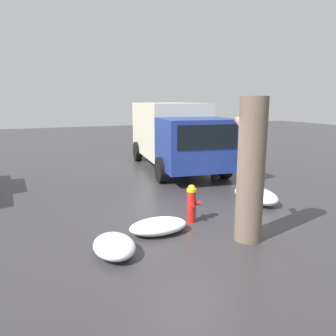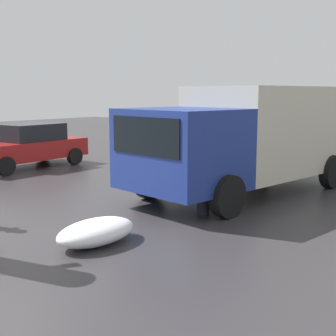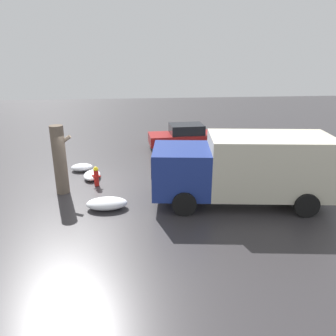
{
  "view_description": "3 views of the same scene",
  "coord_description": "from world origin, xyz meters",
  "px_view_note": "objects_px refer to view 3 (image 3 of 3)",
  "views": [
    {
      "loc": [
        -6.52,
        3.45,
        2.83
      ],
      "look_at": [
        2.3,
        -0.4,
        0.83
      ],
      "focal_mm": 35.0,
      "sensor_mm": 36.0,
      "label": 1
    },
    {
      "loc": [
        -4.61,
        -8.17,
        2.55
      ],
      "look_at": [
        3.5,
        -1.62,
        0.88
      ],
      "focal_mm": 50.0,
      "sensor_mm": 36.0,
      "label": 2
    },
    {
      "loc": [
        1.75,
        -13.92,
        5.65
      ],
      "look_at": [
        3.1,
        -1.23,
        1.16
      ],
      "focal_mm": 35.0,
      "sensor_mm": 36.0,
      "label": 3
    }
  ],
  "objects_px": {
    "fire_hydrant": "(96,176)",
    "delivery_truck": "(245,167)",
    "tree_trunk": "(60,160)",
    "pedestrian": "(179,185)",
    "parked_car": "(184,136)"
  },
  "relations": [
    {
      "from": "tree_trunk",
      "to": "parked_car",
      "type": "xyz_separation_m",
      "value": [
        6.19,
        6.35,
        -0.71
      ]
    },
    {
      "from": "fire_hydrant",
      "to": "pedestrian",
      "type": "distance_m",
      "value": 4.33
    },
    {
      "from": "tree_trunk",
      "to": "delivery_truck",
      "type": "height_order",
      "value": "tree_trunk"
    },
    {
      "from": "fire_hydrant",
      "to": "parked_car",
      "type": "xyz_separation_m",
      "value": [
        4.84,
        5.75,
        0.3
      ]
    },
    {
      "from": "delivery_truck",
      "to": "pedestrian",
      "type": "distance_m",
      "value": 2.7
    },
    {
      "from": "fire_hydrant",
      "to": "pedestrian",
      "type": "relative_size",
      "value": 0.51
    },
    {
      "from": "pedestrian",
      "to": "parked_car",
      "type": "relative_size",
      "value": 0.42
    },
    {
      "from": "fire_hydrant",
      "to": "pedestrian",
      "type": "bearing_deg",
      "value": 69.53
    },
    {
      "from": "tree_trunk",
      "to": "pedestrian",
      "type": "bearing_deg",
      "value": -23.93
    },
    {
      "from": "fire_hydrant",
      "to": "delivery_truck",
      "type": "relative_size",
      "value": 0.13
    },
    {
      "from": "fire_hydrant",
      "to": "tree_trunk",
      "type": "height_order",
      "value": "tree_trunk"
    },
    {
      "from": "delivery_truck",
      "to": "pedestrian",
      "type": "xyz_separation_m",
      "value": [
        -2.63,
        -0.38,
        -0.51
      ]
    },
    {
      "from": "delivery_truck",
      "to": "pedestrian",
      "type": "relative_size",
      "value": 3.92
    },
    {
      "from": "tree_trunk",
      "to": "delivery_truck",
      "type": "bearing_deg",
      "value": -13.14
    },
    {
      "from": "delivery_truck",
      "to": "fire_hydrant",
      "type": "bearing_deg",
      "value": 76.4
    }
  ]
}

